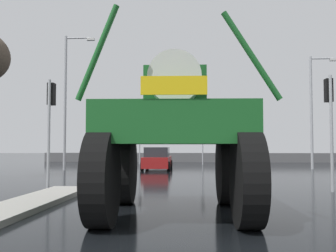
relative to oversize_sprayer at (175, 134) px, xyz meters
name	(u,v)px	position (x,y,z in m)	size (l,w,h in m)	color
ground_plane	(190,175)	(0.18, 12.32, -1.91)	(120.00, 120.00, 0.00)	black
oversize_sprayer	(175,134)	(0.00, 0.00, 0.00)	(4.08, 5.37, 4.45)	black
sedan_ahead	(157,159)	(-2.10, 16.64, -1.19)	(1.91, 4.12, 1.52)	maroon
traffic_signal_near_left	(51,109)	(-4.97, 4.88, 1.09)	(0.24, 0.54, 4.10)	#A8AAAF
traffic_signal_near_right	(329,107)	(5.29, 4.88, 1.11)	(0.24, 0.54, 4.14)	#A8AAAF
traffic_signal_far_left	(140,133)	(-4.38, 24.20, 0.84)	(0.24, 0.55, 3.76)	#A8AAAF
traffic_signal_far_right	(203,130)	(1.08, 24.20, 1.08)	(0.24, 0.55, 4.10)	#A8AAAF
streetlight_far_left	(67,96)	(-8.01, 15.68, 3.04)	(2.03, 0.24, 8.96)	#A8AAAF
streetlight_far_right	(313,106)	(8.65, 18.07, 2.46)	(1.91, 0.24, 7.85)	#A8AAAF
roadside_barrier	(193,158)	(0.18, 29.03, -1.46)	(29.92, 0.24, 0.90)	#59595B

